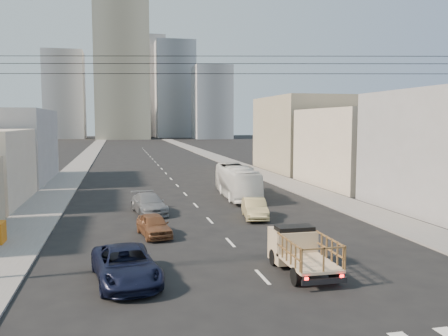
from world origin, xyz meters
name	(u,v)px	position (x,y,z in m)	size (l,w,h in m)	color
ground	(278,293)	(0.00, 0.00, 0.00)	(420.00, 420.00, 0.00)	black
sidewalk_left	(85,159)	(-11.75, 70.00, 0.06)	(3.50, 180.00, 0.12)	slate
sidewalk_right	(215,157)	(11.75, 70.00, 0.06)	(3.50, 180.00, 0.12)	slate
lane_dashes	(160,167)	(0.00, 53.00, 0.01)	(0.15, 104.00, 0.01)	silver
flatbed_pickup	(301,248)	(1.87, 2.27, 1.09)	(1.95, 4.41, 1.90)	#CFB28B
navy_pickup	(126,265)	(-5.76, 2.62, 0.73)	(2.42, 5.25, 1.46)	black
city_bus	(237,182)	(4.22, 23.19, 1.40)	(2.35, 10.06, 2.80)	white
sedan_brown	(154,225)	(-4.02, 10.43, 0.65)	(1.53, 3.80, 1.29)	brown
sedan_tan	(255,208)	(3.18, 14.06, 0.69)	(1.46, 4.18, 1.38)	tan
sedan_grey	(149,204)	(-3.86, 17.39, 0.72)	(2.01, 4.94, 1.43)	slate
overhead_wires	(268,65)	(0.00, 1.50, 8.97)	(23.01, 5.02, 0.72)	black
bldg_right_mid	(367,147)	(19.50, 28.00, 4.00)	(11.00, 14.00, 8.00)	#BFB09A
bldg_right_far	(311,134)	(20.00, 44.00, 5.00)	(12.00, 16.00, 10.00)	gray
high_rise_tower	(121,60)	(-4.00, 170.00, 30.00)	(20.00, 20.00, 60.00)	gray
midrise_ne	(175,90)	(18.00, 185.00, 20.00)	(16.00, 16.00, 40.00)	gray
midrise_nw	(65,95)	(-26.00, 180.00, 17.00)	(15.00, 15.00, 34.00)	gray
midrise_back	(144,87)	(6.00, 200.00, 22.00)	(18.00, 18.00, 44.00)	gray
midrise_east	(212,103)	(30.00, 165.00, 14.00)	(14.00, 14.00, 28.00)	gray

